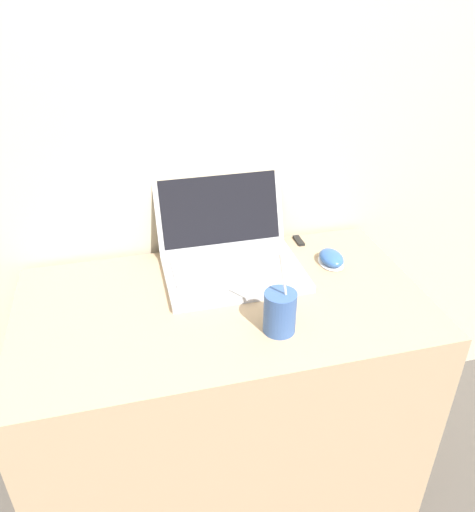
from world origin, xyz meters
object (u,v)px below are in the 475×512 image
Objects in this scene: drink_cup at (280,311)px; laptop at (229,249)px; computer_mouse at (331,258)px; usb_stick at (299,241)px.

laptop is at bearing 98.48° from drink_cup.
usb_stick is at bearing 107.35° from computer_mouse.
laptop is 6.37× the size of usb_stick.
drink_cup is 3.80× the size of usb_stick.
computer_mouse is at bearing 46.21° from drink_cup.
drink_cup reaches higher than computer_mouse.
drink_cup is 2.29× the size of computer_mouse.
drink_cup is 0.45m from usb_stick.
usb_stick is at bearing 63.71° from drink_cup.
computer_mouse is 1.66× the size of usb_stick.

